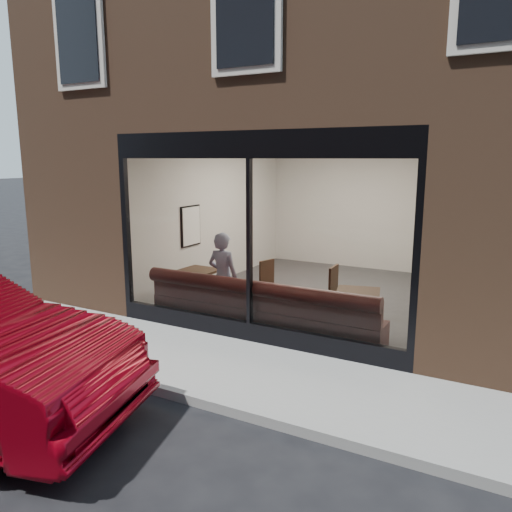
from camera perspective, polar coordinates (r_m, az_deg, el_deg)
The scene contains 21 objects.
ground at distance 6.35m, azimuth -10.15°, elevation -15.29°, with size 120.00×120.00×0.00m, color black.
sidewalk_near at distance 7.08m, azimuth -4.99°, elevation -12.22°, with size 40.00×2.00×0.01m, color gray.
kerb_near at distance 6.29m, azimuth -10.46°, elevation -14.96°, with size 40.00×0.10×0.12m, color gray.
host_building_pier_left at distance 14.47m, azimuth -2.17°, elevation 6.37°, with size 2.50×12.00×3.20m, color brown.
host_building_backfill at distance 15.86m, azimuth 15.39°, elevation 6.40°, with size 5.00×6.00×3.20m, color brown.
cafe_floor at distance 10.45m, azimuth 7.24°, elevation -4.41°, with size 6.00×6.00×0.00m, color #2D2D30.
cafe_ceiling at distance 10.07m, azimuth 7.69°, elevation 13.23°, with size 6.00×6.00×0.00m, color white.
cafe_wall_back at distance 12.96m, azimuth 12.28°, elevation 5.56°, with size 5.00×5.00×0.00m, color silver.
cafe_wall_left at distance 11.27m, azimuth -4.46°, elevation 4.97°, with size 6.00×6.00×0.00m, color silver.
cafe_wall_right at distance 9.54m, azimuth 21.56°, elevation 3.10°, with size 6.00×6.00×0.00m, color silver.
storefront_kick at distance 7.86m, azimuth -0.73°, elevation -8.63°, with size 5.00×0.10×0.30m, color black.
storefront_header at distance 7.39m, azimuth -0.78°, elevation 12.64°, with size 5.00×0.10×0.40m, color black.
storefront_mullion at distance 7.50m, azimuth -0.76°, elevation 1.49°, with size 0.06×0.10×2.50m, color black.
storefront_glass at distance 7.47m, azimuth -0.87°, elevation 1.46°, with size 4.80×4.80×0.00m, color white.
banquette at distance 8.16m, azimuth 0.66°, elevation -7.30°, with size 4.00×0.55×0.45m, color #341212.
person at distance 8.57m, azimuth -3.80°, elevation -2.49°, with size 0.58×0.38×1.58m, color #909ABB.
cafe_table_left at distance 9.35m, azimuth -6.63°, elevation -1.70°, with size 0.67×0.67×0.04m, color black.
cafe_table_right at distance 7.99m, azimuth 11.59°, elevation -4.09°, with size 0.66×0.66×0.04m, color black.
cafe_chair_left at distance 9.52m, azimuth 0.38°, elevation -4.49°, with size 0.37×0.37×0.04m, color black.
cafe_chair_right at distance 9.05m, azimuth 7.60°, elevation -5.43°, with size 0.45×0.45×0.04m, color black.
wall_poster at distance 10.41m, azimuth -7.40°, elevation 3.43°, with size 0.02×0.59×0.78m, color white.
Camera 1 is at (3.62, -4.39, 2.81)m, focal length 35.00 mm.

